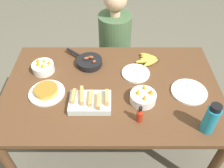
# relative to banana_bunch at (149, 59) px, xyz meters

# --- Properties ---
(ground_plane) EXTENTS (14.00, 14.00, 0.00)m
(ground_plane) POSITION_rel_banana_bunch_xyz_m (-0.31, -0.30, -0.75)
(ground_plane) COLOR #666051
(dining_table) EXTENTS (1.61, 1.00, 0.74)m
(dining_table) POSITION_rel_banana_bunch_xyz_m (-0.31, -0.30, -0.11)
(dining_table) COLOR brown
(dining_table) RESTS_ON ground_plane
(banana_bunch) EXTENTS (0.21, 0.20, 0.04)m
(banana_bunch) POSITION_rel_banana_bunch_xyz_m (0.00, 0.00, 0.00)
(banana_bunch) COLOR gold
(banana_bunch) RESTS_ON dining_table
(melon_tray) EXTENTS (0.29, 0.20, 0.09)m
(melon_tray) POSITION_rel_banana_bunch_xyz_m (-0.46, -0.48, 0.01)
(melon_tray) COLOR silver
(melon_tray) RESTS_ON dining_table
(skillet) EXTENTS (0.31, 0.28, 0.08)m
(skillet) POSITION_rel_banana_bunch_xyz_m (-0.50, -0.04, 0.01)
(skillet) COLOR black
(skillet) RESTS_ON dining_table
(frittata_plate_center) EXTENTS (0.26, 0.26, 0.06)m
(frittata_plate_center) POSITION_rel_banana_bunch_xyz_m (-0.78, -0.37, 0.00)
(frittata_plate_center) COLOR white
(frittata_plate_center) RESTS_ON dining_table
(empty_plate_near_front) EXTENTS (0.26, 0.26, 0.02)m
(empty_plate_near_front) POSITION_rel_banana_bunch_xyz_m (0.25, -0.36, -0.01)
(empty_plate_near_front) COLOR white
(empty_plate_near_front) RESTS_ON dining_table
(empty_plate_far_left) EXTENTS (0.22, 0.22, 0.02)m
(empty_plate_far_left) POSITION_rel_banana_bunch_xyz_m (-0.12, -0.16, -0.01)
(empty_plate_far_left) COLOR white
(empty_plate_far_left) RESTS_ON dining_table
(fruit_bowl_mango) EXTENTS (0.17, 0.17, 0.12)m
(fruit_bowl_mango) POSITION_rel_banana_bunch_xyz_m (-0.86, -0.12, 0.02)
(fruit_bowl_mango) COLOR white
(fruit_bowl_mango) RESTS_ON dining_table
(fruit_bowl_citrus) EXTENTS (0.18, 0.18, 0.12)m
(fruit_bowl_citrus) POSITION_rel_banana_bunch_xyz_m (-0.09, -0.44, 0.02)
(fruit_bowl_citrus) COLOR white
(fruit_bowl_citrus) RESTS_ON dining_table
(water_bottle) EXTENTS (0.08, 0.08, 0.23)m
(water_bottle) POSITION_rel_banana_bunch_xyz_m (0.29, -0.68, 0.09)
(water_bottle) COLOR teal
(water_bottle) RESTS_ON dining_table
(hot_sauce_bottle) EXTENTS (0.04, 0.04, 0.13)m
(hot_sauce_bottle) POSITION_rel_banana_bunch_xyz_m (-0.13, -0.61, 0.04)
(hot_sauce_bottle) COLOR #B72814
(hot_sauce_bottle) RESTS_ON dining_table
(person_figure) EXTENTS (0.34, 0.34, 1.19)m
(person_figure) POSITION_rel_banana_bunch_xyz_m (-0.28, 0.41, -0.25)
(person_figure) COLOR black
(person_figure) RESTS_ON ground_plane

